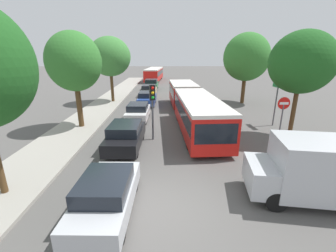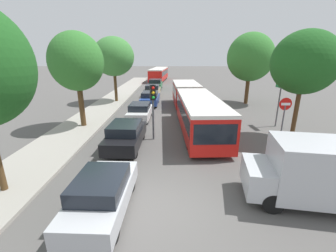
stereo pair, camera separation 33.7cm
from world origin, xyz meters
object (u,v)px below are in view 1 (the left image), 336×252
queued_car_black (126,135)px  queued_car_tan (149,90)px  tree_right_near (301,64)px  tree_right_mid (246,57)px  queued_car_green (151,84)px  tree_left_mid (74,62)px  direction_sign_post (277,91)px  tree_left_far (110,57)px  queued_car_white (138,112)px  articulated_bus (191,102)px  queued_car_blue (147,98)px  traffic_light (152,100)px  white_van (328,170)px  city_bus_rear (154,73)px  queued_car_silver (106,195)px  no_entry_sign (282,114)px

queued_car_black → queued_car_tan: queued_car_black is taller
tree_right_near → tree_right_mid: 10.85m
queued_car_green → tree_left_mid: (-4.08, -18.90, 3.83)m
direction_sign_post → tree_right_mid: 8.57m
queued_car_black → tree_left_far: bearing=16.9°
queued_car_white → articulated_bus: bearing=-84.6°
queued_car_blue → tree_right_mid: size_ratio=0.56×
articulated_bus → queued_car_white: size_ratio=4.09×
direction_sign_post → tree_right_near: tree_right_near is taller
queued_car_black → traffic_light: bearing=-48.1°
tree_left_mid → direction_sign_post: bearing=1.4°
white_van → tree_left_far: 21.49m
articulated_bus → city_bus_rear: size_ratio=1.37×
tree_left_far → articulated_bus: bearing=-40.9°
articulated_bus → queued_car_green: (-4.07, 16.58, -0.59)m
queued_car_blue → queued_car_green: size_ratio=0.91×
queued_car_silver → direction_sign_post: (10.08, 9.60, 1.86)m
queued_car_tan → tree_left_mid: tree_left_mid is taller
queued_car_black → queued_car_tan: bearing=0.8°
no_entry_sign → tree_left_mid: size_ratio=0.43×
queued_car_black → tree_right_near: bearing=-80.1°
city_bus_rear → queued_car_black: size_ratio=2.76×
white_van → tree_left_mid: 15.01m
queued_car_silver → queued_car_white: (-0.19, 11.31, -0.01)m
queued_car_black → queued_car_white: queued_car_black is taller
white_van → direction_sign_post: (2.43, 9.07, 1.31)m
no_entry_sign → tree_right_near: 3.15m
queued_car_silver → tree_right_mid: bearing=-28.8°
articulated_bus → traffic_light: traffic_light is taller
white_van → tree_left_far: (-11.41, 17.85, 3.63)m
white_van → no_entry_sign: no_entry_sign is taller
tree_left_far → traffic_light: bearing=-66.7°
traffic_light → tree_left_mid: 6.21m
no_entry_sign → tree_left_mid: (-12.74, 3.35, 2.74)m
queued_car_silver → tree_right_near: 12.73m
tree_left_far → tree_right_mid: bearing=-2.1°
white_van → traffic_light: traffic_light is taller
queued_car_blue → queued_car_green: queued_car_green is taller
tree_left_far → tree_right_near: bearing=-39.8°
queued_car_green → queued_car_silver: bearing=-178.3°
queued_car_black → queued_car_blue: queued_car_black is taller
traffic_light → tree_right_mid: (9.30, 11.03, 2.32)m
queued_car_black → tree_right_mid: tree_right_mid is taller
no_entry_sign → direction_sign_post: size_ratio=0.78×
city_bus_rear → tree_left_far: (-3.72, -21.82, 3.44)m
tree_right_near → tree_right_mid: (0.63, 10.83, 0.27)m
traffic_light → direction_sign_post: direction_sign_post is taller
queued_car_tan → city_bus_rear: bearing=1.8°
articulated_bus → queued_car_blue: (-3.93, 5.31, -0.66)m
queued_car_silver → tree_right_near: bearing=-52.9°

